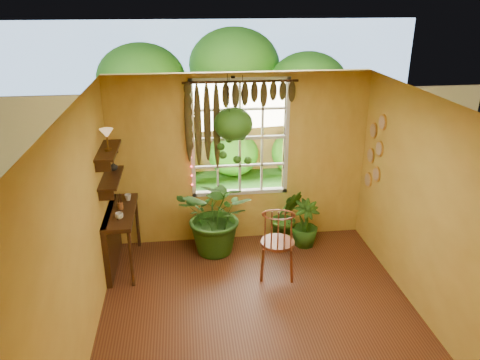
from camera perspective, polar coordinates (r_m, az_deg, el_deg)
The scene contains 23 objects.
floor at distance 5.99m, azimuth 2.79°, elevation -17.24°, with size 4.50×4.50×0.00m, color brown.
ceiling at distance 4.77m, azimuth 3.39°, elevation 8.81°, with size 4.50×4.50×0.00m, color white.
wall_back at distance 7.29m, azimuth 0.01°, elevation 2.44°, with size 4.00×4.00×0.00m, color #E1BA4C.
wall_left at distance 5.30m, azimuth -18.90°, elevation -6.65°, with size 4.50×4.50×0.00m, color #E1BA4C.
wall_right at distance 5.91m, azimuth 22.59°, elevation -4.17°, with size 4.50×4.50×0.00m, color #E1BA4C.
window at distance 7.21m, azimuth -0.03°, elevation 5.14°, with size 1.52×0.10×1.86m.
valance_vine at distance 6.94m, azimuth -0.60°, elevation 9.40°, with size 1.70×0.12×1.10m.
string_lights at distance 7.06m, azimuth -6.09°, elevation 5.07°, with size 0.03×0.03×1.54m, color #FF2633, non-canonical shape.
wall_plates at distance 7.31m, azimuth 16.09°, elevation 3.27°, with size 0.04×0.32×1.10m, color beige, non-canonical shape.
counter_ledge at distance 7.04m, azimuth -15.01°, elevation -6.19°, with size 0.40×1.20×0.90m.
shelf_lower at distance 6.69m, azimuth -15.42°, elevation 0.25°, with size 0.25×0.90×0.04m, color #361A0E.
shelf_upper at distance 6.56m, azimuth -15.77°, elevation 3.50°, with size 0.25×0.90×0.04m, color #361A0E.
backyard at distance 11.76m, azimuth -1.65°, elevation 9.63°, with size 14.00×10.00×12.00m.
windsor_chair at distance 6.70m, azimuth 4.57°, elevation -8.73°, with size 0.57×0.60×1.29m.
potted_plant_left at distance 7.13m, azimuth -2.72°, elevation -4.26°, with size 1.15×1.00×1.28m, color #1D4412.
potted_plant_mid at distance 7.52m, azimuth 5.66°, elevation -4.42°, with size 0.51×0.41×0.92m, color #1D4412.
potted_plant_right at distance 7.49m, azimuth 7.94°, elevation -5.29°, with size 0.43×0.43×0.76m, color #1D4412.
hanging_basket at distance 6.86m, azimuth -0.83°, elevation 6.28°, with size 0.57×0.57×1.33m.
cup_a at distance 6.61m, azimuth -14.51°, elevation -4.24°, with size 0.11×0.11×0.09m, color silver.
cup_b at distance 7.15m, azimuth -13.49°, elevation -2.06°, with size 0.10×0.10×0.09m, color beige.
brush_jar at distance 6.87m, azimuth -14.44°, elevation -2.55°, with size 0.08×0.08×0.30m.
shelf_vase at distance 6.91m, azimuth -15.17°, elevation 1.65°, with size 0.12×0.12×0.12m, color #B2AD99.
tiffany_lamp at distance 6.42m, azimuth -15.94°, elevation 5.32°, with size 0.18×0.18×0.30m.
Camera 1 is at (-0.85, -4.57, 3.78)m, focal length 35.00 mm.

